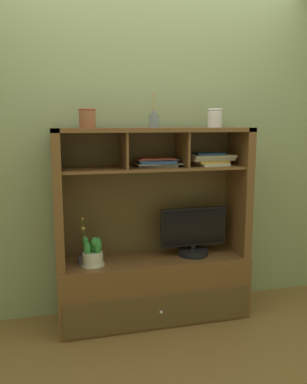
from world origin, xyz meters
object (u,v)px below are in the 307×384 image
Objects in this scene: tv_monitor at (193,235)px; accent_vase at (215,118)px; ceramic_vase at (87,118)px; potted_fern at (93,253)px; diffuser_bottle at (154,120)px; magazine_stack_left at (209,159)px; potted_orchid at (85,257)px; magazine_stack_centre at (157,162)px; media_console at (153,261)px.

accent_vase is at bearing 3.02° from tv_monitor.
potted_fern is at bearing -83.75° from ceramic_vase.
diffuser_bottle is 1.81× the size of accent_vase.
potted_orchid is at bearing -178.95° from magazine_stack_left.
magazine_stack_left is 1.41× the size of diffuser_bottle.
accent_vase reaches higher than magazine_stack_centre.
accent_vase is at bearing -2.08° from media_console.
media_console is 0.75m from magazine_stack_centre.
accent_vase is (0.46, -0.02, 1.06)m from media_console.
accent_vase is (0.43, -0.03, 0.32)m from magazine_stack_centre.
tv_monitor is at bearing -0.27° from diffuser_bottle.
magazine_stack_left is at bearing -0.01° from ceramic_vase.
potted_orchid is 1.62× the size of potted_fern.
potted_fern is 0.95m from ceramic_vase.
magazine_stack_left is 2.63× the size of ceramic_vase.
magazine_stack_left is 0.30m from accent_vase.
media_console is 4.13× the size of magazine_stack_left.
potted_fern is at bearing -173.28° from media_console.
accent_vase reaches higher than tv_monitor.
ceramic_vase is at bearing 21.05° from potted_orchid.
potted_orchid is 0.97× the size of magazine_stack_left.
accent_vase is at bearing -39.99° from magazine_stack_left.
tv_monitor is at bearing -167.05° from magazine_stack_left.
potted_fern is 1.58× the size of ceramic_vase.
ceramic_vase reaches higher than magazine_stack_centre.
potted_orchid is 0.08m from potted_fern.
potted_fern is at bearing -171.65° from magazine_stack_centre.
potted_orchid is 1.09m from diffuser_bottle.
tv_monitor reaches higher than potted_orchid.
tv_monitor is 0.62m from magazine_stack_centre.
tv_monitor is (0.31, -0.02, 0.19)m from media_console.
potted_fern is 0.85× the size of diffuser_bottle.
magazine_stack_left is 1.03× the size of magazine_stack_centre.
ceramic_vase is at bearing 179.42° from media_console.
accent_vase is (0.46, 0.01, 0.02)m from diffuser_bottle.
media_console is 1.16m from ceramic_vase.
magazine_stack_centre is at bearing 8.35° from potted_fern.
diffuser_bottle is at bearing -1.20° from potted_orchid.
diffuser_bottle reaches higher than potted_fern.
accent_vase is at bearing -4.58° from magazine_stack_centre.
magazine_stack_left is 0.95m from ceramic_vase.
diffuser_bottle is at bearing -176.35° from magazine_stack_left.
tv_monitor is 0.89m from accent_vase.
ceramic_vase is (-0.46, 0.00, 1.06)m from media_console.
diffuser_bottle reaches higher than magazine_stack_centre.
accent_vase is at bearing 0.82° from diffuser_bottle.
accent_vase reaches higher than magazine_stack_left.
media_console is 1.16m from accent_vase.
magazine_stack_left is (0.94, 0.02, 0.69)m from potted_orchid.
accent_vase is (0.15, 0.01, 0.88)m from tv_monitor.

